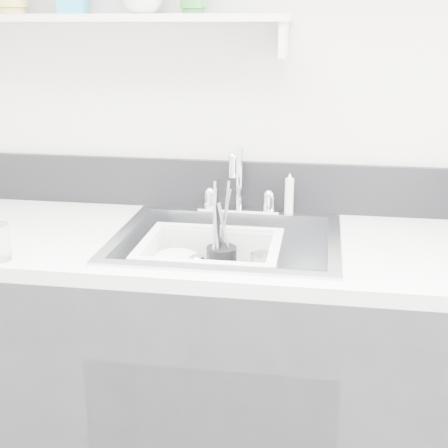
# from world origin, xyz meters

# --- Properties ---
(counter_run) EXTENTS (3.20, 0.62, 0.92)m
(counter_run) POSITION_xyz_m (0.00, 1.19, 0.46)
(counter_run) COLOR #2C2C2F
(counter_run) RESTS_ON ground
(backsplash) EXTENTS (3.20, 0.02, 0.16)m
(backsplash) POSITION_xyz_m (0.00, 1.49, 1.00)
(backsplash) COLOR black
(backsplash) RESTS_ON counter_run
(sink) EXTENTS (0.64, 0.52, 0.20)m
(sink) POSITION_xyz_m (0.00, 1.19, 0.83)
(sink) COLOR silver
(sink) RESTS_ON counter_run
(faucet) EXTENTS (0.26, 0.18, 0.23)m
(faucet) POSITION_xyz_m (0.00, 1.44, 0.98)
(faucet) COLOR silver
(faucet) RESTS_ON counter_run
(side_sprayer) EXTENTS (0.03, 0.03, 0.14)m
(side_sprayer) POSITION_xyz_m (0.16, 1.44, 0.99)
(side_sprayer) COLOR white
(side_sprayer) RESTS_ON counter_run
(wall_shelf) EXTENTS (1.00, 0.16, 0.12)m
(wall_shelf) POSITION_xyz_m (-0.35, 1.42, 1.51)
(wall_shelf) COLOR silver
(wall_shelf) RESTS_ON room_shell
(wash_tub) EXTENTS (0.40, 0.33, 0.15)m
(wash_tub) POSITION_xyz_m (-0.05, 1.19, 0.83)
(wash_tub) COLOR white
(wash_tub) RESTS_ON sink
(plate_stack) EXTENTS (0.23, 0.22, 0.09)m
(plate_stack) POSITION_xyz_m (-0.14, 1.18, 0.79)
(plate_stack) COLOR white
(plate_stack) RESTS_ON wash_tub
(utensil_cup) EXTENTS (0.09, 0.09, 0.30)m
(utensil_cup) POSITION_xyz_m (-0.02, 1.23, 0.83)
(utensil_cup) COLOR black
(utensil_cup) RESTS_ON wash_tub
(ladle) EXTENTS (0.27, 0.16, 0.07)m
(ladle) POSITION_xyz_m (-0.04, 1.21, 0.80)
(ladle) COLOR silver
(ladle) RESTS_ON wash_tub
(tumbler_in_tub) EXTENTS (0.07, 0.07, 0.10)m
(tumbler_in_tub) POSITION_xyz_m (0.10, 1.22, 0.82)
(tumbler_in_tub) COLOR white
(tumbler_in_tub) RESTS_ON wash_tub
(bowl_small) EXTENTS (0.13, 0.13, 0.03)m
(bowl_small) POSITION_xyz_m (0.07, 1.11, 0.78)
(bowl_small) COLOR white
(bowl_small) RESTS_ON wash_tub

